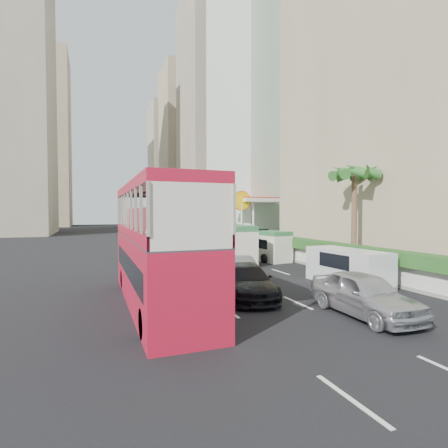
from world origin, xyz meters
name	(u,v)px	position (x,y,z in m)	size (l,w,h in m)	color
ground_plane	(282,292)	(0.00, 0.00, 0.00)	(200.00, 200.00, 0.00)	black
double_decker_bus	(158,244)	(-6.00, 0.00, 2.53)	(2.50, 11.00, 5.06)	#B9132D
car_silver_lane_a	(237,288)	(-1.70, 1.61, 0.00)	(1.69, 4.85, 1.60)	#ADAFB4
car_silver_lane_b	(364,316)	(0.91, -4.44, 0.00)	(1.95, 4.84, 1.65)	#ADAFB4
car_black	(247,297)	(-2.00, -0.29, 0.00)	(2.06, 5.07, 1.47)	black
van_asset	(196,252)	(0.80, 17.89, 0.00)	(2.21, 4.80, 1.33)	silver
minibus_near	(229,243)	(1.28, 10.27, 1.46)	(2.19, 6.57, 2.91)	silver
minibus_far	(263,245)	(4.43, 10.76, 1.20)	(1.80, 5.40, 2.39)	silver
panel_van_near	(347,267)	(4.19, 0.33, 0.94)	(1.88, 4.71, 1.88)	silver
panel_van_far	(220,239)	(4.23, 20.48, 0.99)	(1.98, 4.95, 1.98)	silver
sidewalk	(243,242)	(9.00, 25.00, 0.09)	(6.00, 120.00, 0.18)	#99968C
kerb_wall	(264,247)	(6.20, 14.00, 0.68)	(0.30, 44.00, 1.00)	silver
hedge	(264,238)	(6.20, 14.00, 1.53)	(1.10, 44.00, 0.70)	#2D6626
palm_tree	(354,220)	(7.80, 4.00, 3.38)	(0.36, 0.36, 6.40)	brown
shell_station	(258,221)	(10.00, 23.00, 2.75)	(6.50, 8.00, 5.50)	silver
tower_stripe	(273,50)	(18.00, 34.00, 29.00)	(16.00, 18.00, 58.00)	white
tower_mid	(220,116)	(18.00, 58.00, 25.00)	(16.00, 16.00, 50.00)	tan
tower_far_a	(188,148)	(17.00, 82.00, 22.00)	(14.00, 14.00, 44.00)	tan
tower_far_b	(171,165)	(17.00, 104.00, 20.00)	(14.00, 14.00, 40.00)	tan
tower_left_b	(37,140)	(-22.00, 90.00, 23.00)	(16.00, 16.00, 46.00)	tan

